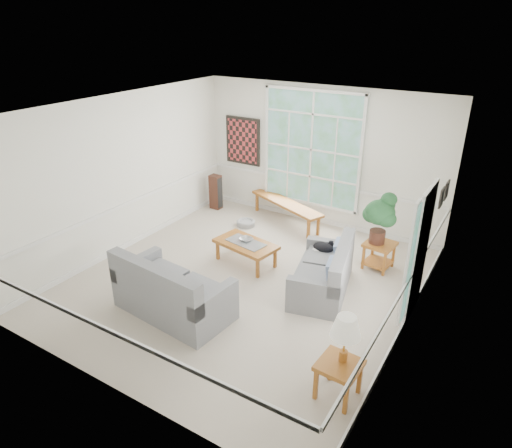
% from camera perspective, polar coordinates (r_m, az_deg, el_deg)
% --- Properties ---
extents(floor, '(5.50, 6.00, 0.01)m').
position_cam_1_polar(floor, '(8.11, -1.35, -7.14)').
color(floor, '#B7AB9A').
rests_on(floor, ground).
extents(ceiling, '(5.50, 6.00, 0.02)m').
position_cam_1_polar(ceiling, '(7.00, -1.60, 14.23)').
color(ceiling, white).
rests_on(ceiling, ground).
extents(wall_back, '(5.50, 0.02, 3.00)m').
position_cam_1_polar(wall_back, '(9.94, 8.06, 8.28)').
color(wall_back, white).
rests_on(wall_back, ground).
extents(wall_front, '(5.50, 0.02, 3.00)m').
position_cam_1_polar(wall_front, '(5.43, -19.05, -7.53)').
color(wall_front, white).
rests_on(wall_front, ground).
extents(wall_left, '(0.02, 6.00, 3.00)m').
position_cam_1_polar(wall_left, '(9.13, -16.21, 6.04)').
color(wall_left, white).
rests_on(wall_left, ground).
extents(wall_right, '(0.02, 6.00, 3.00)m').
position_cam_1_polar(wall_right, '(6.48, 19.43, -2.15)').
color(wall_right, white).
rests_on(wall_right, ground).
extents(window_back, '(2.30, 0.08, 2.40)m').
position_cam_1_polar(window_back, '(9.94, 6.95, 9.24)').
color(window_back, white).
rests_on(window_back, wall_back).
extents(entry_door, '(0.08, 0.90, 2.10)m').
position_cam_1_polar(entry_door, '(7.22, 19.75, -3.40)').
color(entry_door, white).
rests_on(entry_door, floor).
extents(door_sidelight, '(0.08, 0.26, 1.90)m').
position_cam_1_polar(door_sidelight, '(6.62, 18.61, -4.88)').
color(door_sidelight, white).
rests_on(door_sidelight, wall_right).
extents(wall_art, '(0.90, 0.06, 1.10)m').
position_cam_1_polar(wall_art, '(10.76, -1.68, 10.33)').
color(wall_art, maroon).
rests_on(wall_art, wall_back).
extents(wall_frame_near, '(0.04, 0.26, 0.32)m').
position_cam_1_polar(wall_frame_near, '(8.07, 22.14, 3.10)').
color(wall_frame_near, black).
rests_on(wall_frame_near, wall_right).
extents(wall_frame_far, '(0.04, 0.26, 0.32)m').
position_cam_1_polar(wall_frame_far, '(8.44, 22.66, 3.93)').
color(wall_frame_far, black).
rests_on(wall_frame_far, wall_right).
extents(loveseat_right, '(1.18, 1.75, 0.87)m').
position_cam_1_polar(loveseat_right, '(7.70, 8.27, -5.48)').
color(loveseat_right, slate).
rests_on(loveseat_right, floor).
extents(loveseat_front, '(1.91, 1.11, 0.99)m').
position_cam_1_polar(loveseat_front, '(7.18, -10.29, -7.47)').
color(loveseat_front, slate).
rests_on(loveseat_front, floor).
extents(coffee_table, '(1.26, 0.83, 0.43)m').
position_cam_1_polar(coffee_table, '(8.54, -1.27, -3.64)').
color(coffee_table, '#97561D').
rests_on(coffee_table, floor).
extents(pewter_bowl, '(0.34, 0.34, 0.07)m').
position_cam_1_polar(pewter_bowl, '(8.49, -1.24, -1.91)').
color(pewter_bowl, '#939297').
rests_on(pewter_bowl, coffee_table).
extents(window_bench, '(2.05, 1.16, 0.48)m').
position_cam_1_polar(window_bench, '(10.24, 3.76, 1.47)').
color(window_bench, '#97561D').
rests_on(window_bench, floor).
extents(end_table, '(0.56, 0.56, 0.51)m').
position_cam_1_polar(end_table, '(8.67, 15.07, -3.81)').
color(end_table, '#97561D').
rests_on(end_table, floor).
extents(houseplant, '(0.57, 0.57, 0.97)m').
position_cam_1_polar(houseplant, '(8.36, 15.16, 0.71)').
color(houseplant, '#1E4C27').
rests_on(houseplant, end_table).
extents(side_table, '(0.52, 0.52, 0.50)m').
position_cam_1_polar(side_table, '(5.92, 10.22, -18.59)').
color(side_table, '#97561D').
rests_on(side_table, floor).
extents(table_lamp, '(0.40, 0.40, 0.63)m').
position_cam_1_polar(table_lamp, '(5.60, 11.05, -13.95)').
color(table_lamp, white).
rests_on(table_lamp, side_table).
extents(pet_bed, '(0.46, 0.46, 0.12)m').
position_cam_1_polar(pet_bed, '(10.12, -1.29, 0.13)').
color(pet_bed, gray).
rests_on(pet_bed, floor).
extents(floor_speaker, '(0.27, 0.22, 0.83)m').
position_cam_1_polar(floor_speaker, '(10.96, -5.06, 4.02)').
color(floor_speaker, '#3C1E15').
rests_on(floor_speaker, floor).
extents(cat, '(0.39, 0.29, 0.18)m').
position_cam_1_polar(cat, '(8.16, 8.41, -2.87)').
color(cat, black).
rests_on(cat, loveseat_right).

